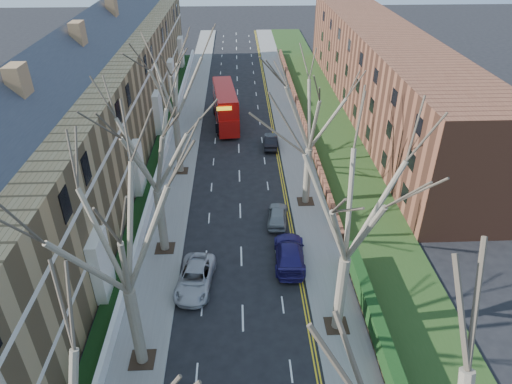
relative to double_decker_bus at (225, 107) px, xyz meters
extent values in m
cube|color=slate|center=(-4.54, -0.72, -2.01)|extent=(3.00, 102.00, 0.12)
cube|color=slate|center=(7.46, -0.72, -2.01)|extent=(3.00, 102.00, 0.12)
cube|color=#93754A|center=(-12.34, -8.72, 2.93)|extent=(9.00, 78.00, 10.00)
cube|color=#2E3039|center=(-12.34, -8.72, 8.93)|extent=(4.67, 78.00, 4.67)
cube|color=white|center=(-7.89, -8.72, 1.43)|extent=(0.12, 78.00, 0.35)
cube|color=white|center=(-7.89, -8.72, 4.93)|extent=(0.12, 78.00, 0.35)
cube|color=brown|center=(18.96, 3.28, 2.93)|extent=(8.00, 54.00, 10.00)
cube|color=brown|center=(9.16, 3.28, -1.50)|extent=(0.35, 54.00, 0.90)
cube|color=white|center=(-6.19, -8.72, -1.45)|extent=(0.30, 78.00, 1.00)
cube|color=#203C15|center=(11.96, -0.72, -1.92)|extent=(6.00, 102.00, 0.06)
cylinder|color=#736452|center=(-4.24, -33.72, 0.67)|extent=(0.64, 0.64, 5.25)
cube|color=#2D2116|center=(-4.24, -33.72, -1.94)|extent=(1.40, 1.40, 0.05)
cylinder|color=#736452|center=(-4.24, -23.72, 0.59)|extent=(0.64, 0.64, 5.07)
cube|color=#2D2116|center=(-4.24, -23.72, -1.94)|extent=(1.40, 1.40, 0.05)
cylinder|color=#736452|center=(-4.24, -11.72, 0.67)|extent=(0.60, 0.60, 5.25)
cube|color=#2D2116|center=(-4.24, -11.72, -1.94)|extent=(1.40, 1.40, 0.05)
cylinder|color=#736452|center=(7.16, -31.72, 0.67)|extent=(0.64, 0.64, 5.25)
cube|color=#2D2116|center=(7.16, -31.72, -1.94)|extent=(1.40, 1.40, 0.05)
cylinder|color=#736452|center=(7.16, -17.72, 0.59)|extent=(0.60, 0.60, 5.07)
cube|color=#2D2116|center=(7.16, -17.72, -1.94)|extent=(1.40, 1.40, 0.05)
cube|color=#AF100C|center=(0.00, 0.00, -0.72)|extent=(3.27, 10.21, 2.01)
cube|color=#AF100C|center=(0.00, 0.00, 1.20)|extent=(3.22, 9.71, 1.82)
cube|color=black|center=(0.00, 0.00, -0.31)|extent=(3.21, 9.41, 0.82)
cube|color=black|center=(0.00, 0.00, 1.29)|extent=(3.19, 9.21, 0.82)
imported|color=#B0AFB5|center=(-1.68, -27.71, -1.39)|extent=(2.80, 5.14, 1.37)
imported|color=navy|center=(4.92, -25.47, -1.31)|extent=(2.44, 5.36, 1.52)
imported|color=gray|center=(4.48, -20.49, -1.42)|extent=(2.01, 4.01, 1.31)
imported|color=black|center=(4.93, -6.45, -1.41)|extent=(1.70, 4.12, 1.33)
camera|label=1|loc=(1.43, -50.88, 19.57)|focal=32.00mm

